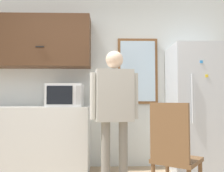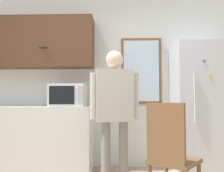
% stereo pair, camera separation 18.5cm
% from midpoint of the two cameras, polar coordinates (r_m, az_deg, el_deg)
% --- Properties ---
extents(back_wall, '(6.00, 0.06, 2.70)m').
position_cam_midpoint_polar(back_wall, '(3.96, -5.59, 1.51)').
color(back_wall, silver).
rests_on(back_wall, ground_plane).
extents(counter, '(2.16, 0.60, 0.93)m').
position_cam_midpoint_polar(counter, '(3.91, -22.99, -11.19)').
color(counter, silver).
rests_on(counter, ground_plane).
extents(upper_cabinets, '(2.16, 0.39, 0.76)m').
position_cam_midpoint_polar(upper_cabinets, '(4.07, -21.94, 9.36)').
color(upper_cabinets, '#51331E').
extents(microwave, '(0.49, 0.39, 0.32)m').
position_cam_midpoint_polar(microwave, '(3.61, -12.10, -2.10)').
color(microwave, white).
rests_on(microwave, counter).
extents(person, '(0.59, 0.28, 1.63)m').
position_cam_midpoint_polar(person, '(3.05, -1.18, -3.81)').
color(person, gray).
rests_on(person, ground_plane).
extents(refrigerator, '(0.81, 0.72, 1.80)m').
position_cam_midpoint_polar(refrigerator, '(3.76, 17.99, -4.92)').
color(refrigerator, silver).
rests_on(refrigerator, ground_plane).
extents(chair, '(0.57, 0.57, 1.00)m').
position_cam_midpoint_polar(chair, '(2.52, 11.77, -14.35)').
color(chair, brown).
rests_on(chair, ground_plane).
extents(window, '(0.62, 0.05, 1.03)m').
position_cam_midpoint_polar(window, '(3.94, 4.54, 3.43)').
color(window, brown).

